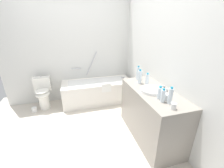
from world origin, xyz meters
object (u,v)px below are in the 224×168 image
at_px(toilet_paper_roll, 34,109).
at_px(water_bottle_1, 147,80).
at_px(water_bottle_4, 140,77).
at_px(toilet, 43,93).
at_px(water_bottle_3, 163,96).
at_px(bathtub, 98,91).
at_px(drinking_glass_0, 166,97).
at_px(sink_basin, 152,90).
at_px(water_bottle_2, 170,96).
at_px(drinking_glass_1, 173,106).
at_px(water_bottle_0, 138,73).
at_px(water_bottle_5, 160,93).
at_px(sink_faucet, 164,88).

bearing_deg(toilet_paper_roll, water_bottle_1, -28.60).
bearing_deg(water_bottle_4, toilet, 147.34).
distance_m(toilet, water_bottle_3, 2.64).
bearing_deg(toilet_paper_roll, bathtub, 3.89).
xyz_separation_m(bathtub, drinking_glass_0, (0.63, -1.77, 0.62)).
bearing_deg(bathtub, sink_basin, -68.28).
bearing_deg(water_bottle_2, drinking_glass_1, -107.53).
bearing_deg(water_bottle_4, water_bottle_0, 73.28).
relative_size(toilet, water_bottle_1, 3.35).
relative_size(toilet, water_bottle_2, 3.15).
bearing_deg(toilet_paper_roll, water_bottle_5, -38.51).
height_order(water_bottle_0, drinking_glass_1, water_bottle_0).
relative_size(water_bottle_2, water_bottle_5, 1.23).
distance_m(water_bottle_0, water_bottle_1, 0.31).
xyz_separation_m(water_bottle_3, drinking_glass_1, (0.02, -0.19, -0.05)).
bearing_deg(water_bottle_3, toilet_paper_roll, 139.78).
distance_m(bathtub, drinking_glass_0, 1.98).
relative_size(bathtub, water_bottle_0, 6.57).
distance_m(sink_faucet, drinking_glass_1, 0.57).
distance_m(water_bottle_2, water_bottle_3, 0.09).
bearing_deg(sink_faucet, water_bottle_2, -115.78).
height_order(toilet, water_bottle_3, water_bottle_3).
bearing_deg(water_bottle_2, sink_basin, 92.79).
relative_size(water_bottle_5, drinking_glass_1, 2.41).
bearing_deg(toilet_paper_roll, toilet, 32.15).
bearing_deg(sink_faucet, toilet, 143.66).
height_order(bathtub, sink_basin, bathtub).
relative_size(toilet, sink_faucet, 4.77).
height_order(water_bottle_0, toilet_paper_roll, water_bottle_0).
xyz_separation_m(sink_basin, water_bottle_5, (-0.03, -0.24, 0.07)).
bearing_deg(water_bottle_2, water_bottle_3, 135.03).
xyz_separation_m(water_bottle_2, drinking_glass_0, (0.02, 0.10, -0.07)).
xyz_separation_m(toilet, water_bottle_3, (1.81, -1.84, 0.57)).
relative_size(water_bottle_2, drinking_glass_0, 2.72).
distance_m(sink_basin, water_bottle_1, 0.25).
bearing_deg(drinking_glass_0, water_bottle_2, -99.61).
xyz_separation_m(sink_faucet, water_bottle_3, (-0.25, -0.33, 0.06)).
bearing_deg(water_bottle_1, sink_faucet, -54.07).
distance_m(water_bottle_4, water_bottle_5, 0.59).
height_order(water_bottle_4, drinking_glass_0, water_bottle_4).
bearing_deg(water_bottle_2, toilet, 134.47).
height_order(toilet, water_bottle_4, water_bottle_4).
xyz_separation_m(water_bottle_2, water_bottle_4, (-0.06, 0.74, 0.01)).
bearing_deg(water_bottle_2, water_bottle_1, 88.37).
bearing_deg(water_bottle_2, water_bottle_4, 94.61).
xyz_separation_m(sink_faucet, water_bottle_1, (-0.17, 0.24, 0.07)).
height_order(bathtub, water_bottle_1, bathtub).
bearing_deg(water_bottle_5, water_bottle_2, -71.86).
bearing_deg(water_bottle_1, water_bottle_0, 94.15).
xyz_separation_m(water_bottle_0, water_bottle_4, (-0.06, -0.19, -0.00)).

